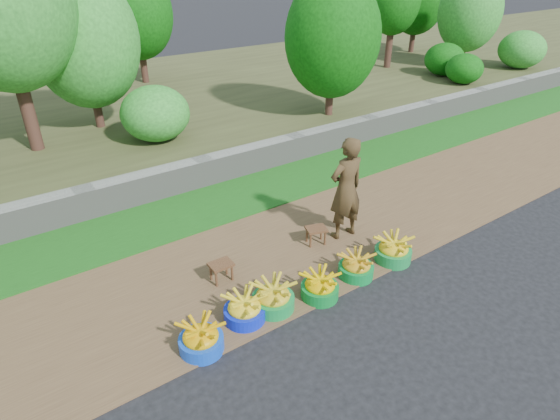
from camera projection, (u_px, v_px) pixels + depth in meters
ground_plane at (345, 294)px, 6.27m from camera, size 120.00×120.00×0.00m
dirt_shoulder at (290, 251)px, 7.16m from camera, size 80.00×2.50×0.02m
grass_verge at (226, 200)px, 8.58m from camera, size 80.00×1.50×0.04m
retaining_wall at (204, 172)px, 9.07m from camera, size 80.00×0.35×0.55m
earth_bank at (120, 111)px, 12.58m from camera, size 80.00×10.00×0.50m
vegetation at (105, 38)px, 9.61m from camera, size 25.86×7.79×4.40m
basin_a at (201, 338)px, 5.32m from camera, size 0.52×0.52×0.39m
basin_b at (244, 309)px, 5.75m from camera, size 0.52×0.52×0.39m
basin_c at (273, 297)px, 5.93m from camera, size 0.55×0.55×0.41m
basin_d at (320, 287)px, 6.14m from camera, size 0.50×0.50×0.38m
basin_e at (356, 266)px, 6.54m from camera, size 0.50×0.50×0.37m
basin_f at (393, 250)px, 6.87m from camera, size 0.54×0.54×0.40m
stool_left at (221, 267)px, 6.40m from camera, size 0.32×0.25×0.28m
stool_right at (316, 231)px, 7.22m from camera, size 0.37×0.32×0.27m
vendor_woman at (346, 189)px, 7.14m from camera, size 0.62×0.42×1.66m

